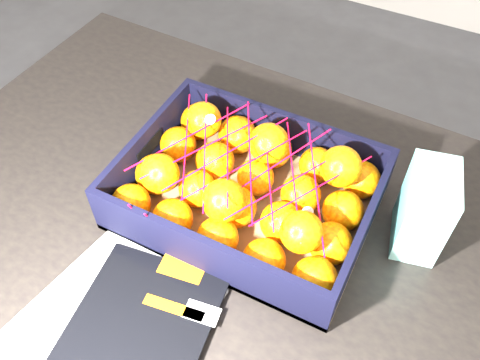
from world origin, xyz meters
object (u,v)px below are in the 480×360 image
at_px(table, 220,230).
at_px(magazine_stack, 118,330).
at_px(retail_carton, 424,210).
at_px(produce_crate, 247,197).

height_order(table, magazine_stack, magazine_stack).
distance_m(magazine_stack, retail_carton, 0.53).
height_order(produce_crate, retail_carton, retail_carton).
bearing_deg(produce_crate, magazine_stack, -102.61).
xyz_separation_m(table, magazine_stack, (-0.01, -0.30, 0.11)).
xyz_separation_m(table, retail_carton, (0.35, 0.08, 0.18)).
bearing_deg(produce_crate, table, -169.08).
bearing_deg(retail_carton, produce_crate, -178.21).
distance_m(table, magazine_stack, 0.32).
relative_size(table, magazine_stack, 3.74).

